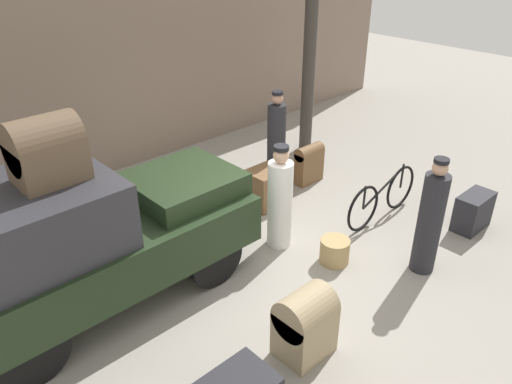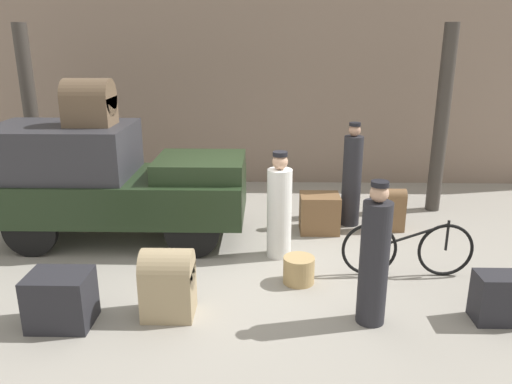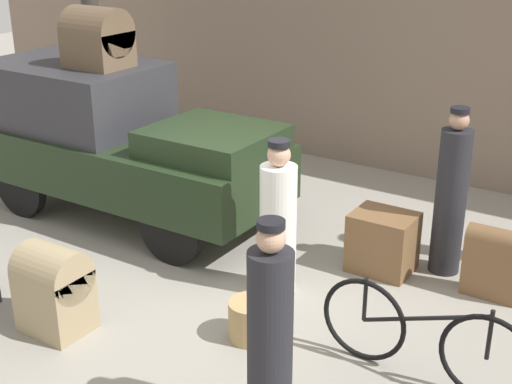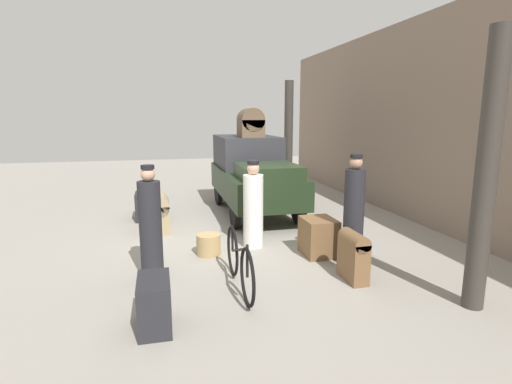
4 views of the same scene
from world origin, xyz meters
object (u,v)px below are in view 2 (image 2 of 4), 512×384
at_px(conductor_in_dark_uniform, 352,178).
at_px(trunk_on_truck_roof, 89,103).
at_px(suitcase_tan_flat, 388,208).
at_px(trunk_wicker_pale, 504,298).
at_px(trunk_barrel_dark, 168,282).
at_px(wicker_basket, 299,270).
at_px(suitcase_black_upright, 61,299).
at_px(porter_carrying_trunk, 374,259).
at_px(bicycle, 407,249).
at_px(porter_standing_middle, 279,210).
at_px(truck, 108,179).
at_px(trunk_large_brown, 319,213).

distance_m(conductor_in_dark_uniform, trunk_on_truck_roof, 4.40).
relative_size(suitcase_tan_flat, trunk_wicker_pale, 1.11).
relative_size(suitcase_tan_flat, trunk_barrel_dark, 0.88).
relative_size(wicker_basket, suitcase_black_upright, 0.60).
bearing_deg(trunk_barrel_dark, porter_carrying_trunk, -2.16).
bearing_deg(suitcase_black_upright, suitcase_tan_flat, 34.54).
relative_size(bicycle, porter_standing_middle, 1.12).
bearing_deg(wicker_basket, conductor_in_dark_uniform, 65.15).
distance_m(porter_carrying_trunk, suitcase_black_upright, 3.54).
xyz_separation_m(wicker_basket, conductor_in_dark_uniform, (1.01, 2.19, 0.65)).
bearing_deg(porter_carrying_trunk, porter_standing_middle, 119.59).
height_order(wicker_basket, suitcase_tan_flat, suitcase_tan_flat).
bearing_deg(suitcase_tan_flat, suitcase_black_upright, -145.46).
xyz_separation_m(conductor_in_dark_uniform, trunk_barrel_dark, (-2.58, -3.03, -0.40)).
xyz_separation_m(wicker_basket, trunk_wicker_pale, (2.28, -0.89, 0.11)).
bearing_deg(bicycle, trunk_barrel_dark, -160.34).
relative_size(suitcase_black_upright, trunk_on_truck_roof, 0.98).
bearing_deg(bicycle, truck, 164.55).
distance_m(trunk_wicker_pale, trunk_on_truck_roof, 6.18).
relative_size(suitcase_tan_flat, trunk_large_brown, 1.13).
bearing_deg(truck, trunk_large_brown, 6.35).
bearing_deg(porter_standing_middle, trunk_on_truck_roof, 167.91).
height_order(porter_standing_middle, porter_carrying_trunk, porter_carrying_trunk).
relative_size(conductor_in_dark_uniform, porter_carrying_trunk, 1.06).
bearing_deg(bicycle, porter_standing_middle, 160.64).
relative_size(porter_carrying_trunk, trunk_wicker_pale, 2.54).
distance_m(porter_standing_middle, trunk_barrel_dark, 2.17).
distance_m(bicycle, trunk_barrel_dark, 3.24).
bearing_deg(bicycle, conductor_in_dark_uniform, 103.48).
bearing_deg(truck, suitcase_black_upright, -85.74).
height_order(bicycle, porter_carrying_trunk, porter_carrying_trunk).
distance_m(conductor_in_dark_uniform, trunk_large_brown, 0.84).
relative_size(trunk_wicker_pale, suitcase_black_upright, 0.96).
xyz_separation_m(wicker_basket, trunk_barrel_dark, (-1.57, -0.84, 0.25)).
bearing_deg(porter_standing_middle, suitcase_tan_flat, 29.92).
bearing_deg(bicycle, trunk_on_truck_roof, 165.12).
xyz_separation_m(trunk_wicker_pale, trunk_barrel_dark, (-3.85, 0.05, 0.14)).
relative_size(truck, conductor_in_dark_uniform, 2.17).
height_order(porter_standing_middle, trunk_barrel_dark, porter_standing_middle).
relative_size(wicker_basket, porter_standing_middle, 0.26).
xyz_separation_m(porter_standing_middle, suitcase_black_upright, (-2.50, -1.93, -0.41)).
xyz_separation_m(bicycle, trunk_barrel_dark, (-3.05, -1.09, 0.04)).
height_order(truck, porter_standing_middle, truck).
bearing_deg(porter_standing_middle, porter_carrying_trunk, -60.41).
xyz_separation_m(truck, trunk_barrel_dark, (1.36, -2.31, -0.58)).
height_order(porter_standing_middle, suitcase_tan_flat, porter_standing_middle).
bearing_deg(truck, trunk_on_truck_roof, 180.00).
xyz_separation_m(bicycle, wicker_basket, (-1.48, -0.25, -0.21)).
distance_m(bicycle, suitcase_black_upright, 4.43).
relative_size(suitcase_tan_flat, trunk_on_truck_roof, 1.04).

